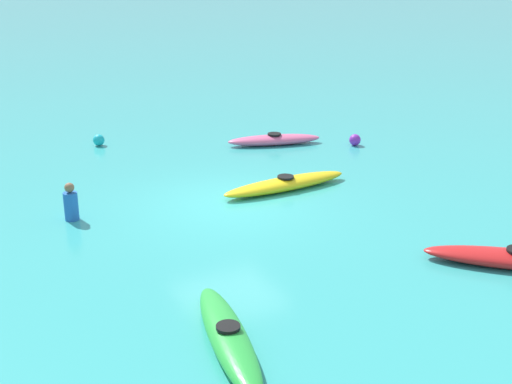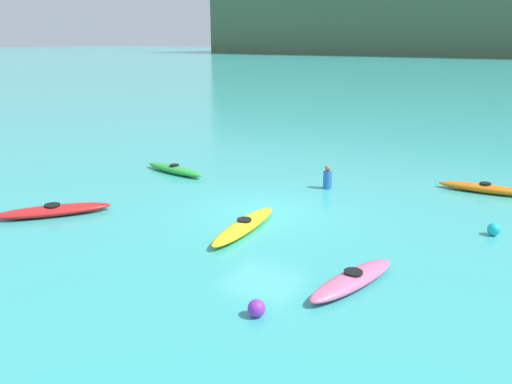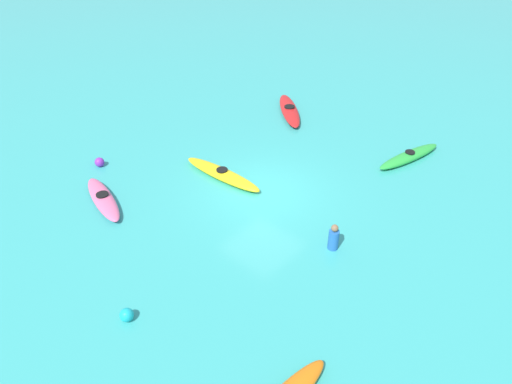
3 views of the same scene
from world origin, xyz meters
TOP-DOWN VIEW (x-y plane):
  - ground_plane at (0.00, 0.00)m, footprint 600.00×600.00m
  - kayak_yellow at (0.25, -1.76)m, footprint 0.77×3.58m
  - kayak_pink at (4.10, -3.66)m, footprint 1.51×3.02m
  - kayak_red at (-5.73, -3.38)m, footprint 2.94×3.13m
  - kayak_green at (-5.56, 2.75)m, footprint 3.32×1.29m
  - buoy_purple at (2.81, -5.84)m, footprint 0.36×0.36m
  - buoy_cyan at (6.65, 1.24)m, footprint 0.36×0.36m
  - person_near_shore at (0.82, 3.54)m, footprint 0.45×0.45m

SIDE VIEW (x-z plane):
  - ground_plane at x=0.00m, z-range 0.00..0.00m
  - kayak_green at x=-5.56m, z-range -0.02..0.35m
  - kayak_yellow at x=0.25m, z-range -0.02..0.35m
  - kayak_red at x=-5.73m, z-range -0.02..0.35m
  - kayak_pink at x=4.10m, z-range -0.02..0.35m
  - buoy_cyan at x=6.65m, z-range 0.00..0.36m
  - buoy_purple at x=2.81m, z-range 0.00..0.36m
  - person_near_shore at x=0.82m, z-range -0.05..0.83m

